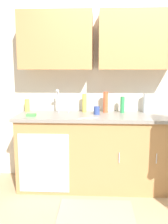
% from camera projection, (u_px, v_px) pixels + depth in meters
% --- Properties ---
extents(ground_plane, '(9.00, 9.00, 0.00)m').
position_uv_depth(ground_plane, '(147.00, 217.00, 2.55)').
color(ground_plane, tan).
extents(kitchen_wall_with_uppers, '(4.80, 0.44, 2.70)m').
position_uv_depth(kitchen_wall_with_uppers, '(127.00, 71.00, 3.28)').
color(kitchen_wall_with_uppers, silver).
rests_on(kitchen_wall_with_uppers, ground).
extents(counter_cabinet, '(1.90, 0.62, 0.90)m').
position_uv_depth(counter_cabinet, '(94.00, 152.00, 3.18)').
color(counter_cabinet, '#B27F4C').
rests_on(counter_cabinet, ground).
extents(countertop, '(1.96, 0.66, 0.04)m').
position_uv_depth(countertop, '(95.00, 116.00, 3.10)').
color(countertop, gray).
rests_on(countertop, counter_cabinet).
extents(sink, '(0.50, 0.36, 0.35)m').
position_uv_depth(sink, '(60.00, 115.00, 3.13)').
color(sink, '#B7BABF').
rests_on(sink, counter_cabinet).
extents(floor_mat, '(0.80, 0.50, 0.01)m').
position_uv_depth(floor_mat, '(96.00, 212.00, 2.62)').
color(floor_mat, gray).
rests_on(floor_mat, ground).
extents(bottle_water_short, '(0.07, 0.07, 0.17)m').
position_uv_depth(bottle_water_short, '(27.00, 105.00, 3.33)').
color(bottle_water_short, '#D8D14C').
rests_on(bottle_water_short, countertop).
extents(bottle_water_tall, '(0.06, 0.06, 0.25)m').
position_uv_depth(bottle_water_tall, '(84.00, 103.00, 3.27)').
color(bottle_water_tall, '#D8D14C').
rests_on(bottle_water_tall, countertop).
extents(bottle_dish_liquid, '(0.06, 0.06, 0.27)m').
position_uv_depth(bottle_dish_liquid, '(106.00, 102.00, 3.24)').
color(bottle_dish_liquid, '#E05933').
rests_on(bottle_dish_liquid, countertop).
extents(bottle_soap, '(0.08, 0.08, 0.25)m').
position_uv_depth(bottle_soap, '(146.00, 103.00, 3.24)').
color(bottle_soap, silver).
rests_on(bottle_soap, countertop).
extents(bottle_cleaner_spray, '(0.06, 0.06, 0.21)m').
position_uv_depth(bottle_cleaner_spray, '(122.00, 105.00, 3.22)').
color(bottle_cleaner_spray, '#2D8C4C').
rests_on(bottle_cleaner_spray, countertop).
extents(cup_by_sink, '(0.08, 0.08, 0.10)m').
position_uv_depth(cup_by_sink, '(97.00, 110.00, 3.11)').
color(cup_by_sink, '#33478C').
rests_on(cup_by_sink, countertop).
extents(knife_on_counter, '(0.23, 0.11, 0.01)m').
position_uv_depth(knife_on_counter, '(88.00, 118.00, 2.89)').
color(knife_on_counter, silver).
rests_on(knife_on_counter, countertop).
extents(sponge, '(0.11, 0.07, 0.03)m').
position_uv_depth(sponge, '(31.00, 115.00, 3.00)').
color(sponge, '#4CBF4C').
rests_on(sponge, countertop).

